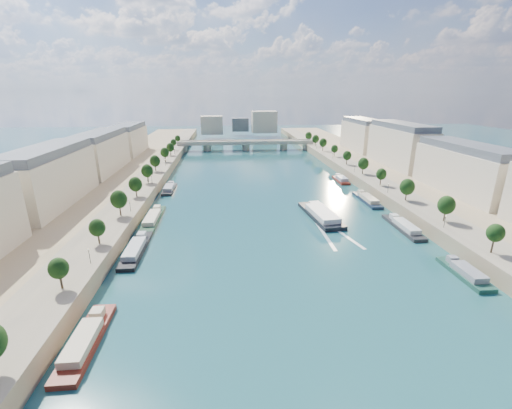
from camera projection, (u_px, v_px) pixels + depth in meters
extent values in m
plane|color=#0B2C31|center=(264.00, 197.00, 159.79)|extent=(700.00, 700.00, 0.00)
cube|color=#9E8460|center=(104.00, 196.00, 152.83)|extent=(44.00, 520.00, 5.00)
cube|color=#9E8460|center=(412.00, 188.00, 165.17)|extent=(44.00, 520.00, 5.00)
cube|color=gray|center=(138.00, 190.00, 153.31)|extent=(14.00, 520.00, 0.10)
cube|color=gray|center=(382.00, 184.00, 163.08)|extent=(14.00, 520.00, 0.10)
cylinder|color=#382B1E|center=(58.00, 283.00, 75.39)|extent=(0.50, 0.50, 3.82)
ellipsoid|color=black|center=(55.00, 268.00, 74.26)|extent=(4.80, 4.80, 5.52)
cylinder|color=#382B1E|center=(96.00, 238.00, 98.08)|extent=(0.50, 0.50, 3.82)
ellipsoid|color=black|center=(94.00, 227.00, 96.94)|extent=(4.80, 4.80, 5.52)
cylinder|color=#382B1E|center=(120.00, 211.00, 120.76)|extent=(0.50, 0.50, 3.82)
ellipsoid|color=black|center=(119.00, 201.00, 119.63)|extent=(4.80, 4.80, 5.52)
cylinder|color=#382B1E|center=(136.00, 192.00, 143.44)|extent=(0.50, 0.50, 3.82)
ellipsoid|color=black|center=(135.00, 183.00, 142.31)|extent=(4.80, 4.80, 5.52)
cylinder|color=#382B1E|center=(148.00, 178.00, 166.13)|extent=(0.50, 0.50, 3.82)
ellipsoid|color=black|center=(148.00, 171.00, 165.00)|extent=(4.80, 4.80, 5.52)
cylinder|color=#382B1E|center=(157.00, 168.00, 188.81)|extent=(0.50, 0.50, 3.82)
ellipsoid|color=black|center=(157.00, 161.00, 187.68)|extent=(4.80, 4.80, 5.52)
cylinder|color=#382B1E|center=(164.00, 159.00, 211.49)|extent=(0.50, 0.50, 3.82)
ellipsoid|color=black|center=(164.00, 154.00, 210.36)|extent=(4.80, 4.80, 5.52)
cylinder|color=#382B1E|center=(170.00, 153.00, 234.18)|extent=(0.50, 0.50, 3.82)
ellipsoid|color=black|center=(170.00, 148.00, 233.05)|extent=(4.80, 4.80, 5.52)
cylinder|color=#382B1E|center=(175.00, 147.00, 256.86)|extent=(0.50, 0.50, 3.82)
ellipsoid|color=black|center=(174.00, 143.00, 255.73)|extent=(4.80, 4.80, 5.52)
cylinder|color=#382B1E|center=(179.00, 143.00, 279.54)|extent=(0.50, 0.50, 3.82)
ellipsoid|color=black|center=(178.00, 138.00, 278.41)|extent=(4.80, 4.80, 5.52)
cylinder|color=#382B1E|center=(496.00, 247.00, 92.38)|extent=(0.50, 0.50, 3.82)
ellipsoid|color=black|center=(499.00, 235.00, 91.25)|extent=(4.80, 4.80, 5.52)
cylinder|color=#382B1E|center=(443.00, 217.00, 115.06)|extent=(0.50, 0.50, 3.82)
ellipsoid|color=black|center=(444.00, 206.00, 113.93)|extent=(4.80, 4.80, 5.52)
cylinder|color=#382B1E|center=(406.00, 196.00, 137.75)|extent=(0.50, 0.50, 3.82)
ellipsoid|color=black|center=(408.00, 187.00, 136.61)|extent=(4.80, 4.80, 5.52)
cylinder|color=#382B1E|center=(381.00, 181.00, 160.43)|extent=(0.50, 0.50, 3.82)
ellipsoid|color=black|center=(381.00, 174.00, 159.30)|extent=(4.80, 4.80, 5.52)
cylinder|color=#382B1E|center=(361.00, 170.00, 183.11)|extent=(0.50, 0.50, 3.82)
ellipsoid|color=black|center=(362.00, 163.00, 181.98)|extent=(4.80, 4.80, 5.52)
cylinder|color=#382B1E|center=(346.00, 161.00, 205.80)|extent=(0.50, 0.50, 3.82)
ellipsoid|color=black|center=(346.00, 155.00, 204.66)|extent=(4.80, 4.80, 5.52)
cylinder|color=#382B1E|center=(334.00, 154.00, 228.48)|extent=(0.50, 0.50, 3.82)
ellipsoid|color=black|center=(334.00, 149.00, 227.35)|extent=(4.80, 4.80, 5.52)
cylinder|color=#382B1E|center=(324.00, 149.00, 251.16)|extent=(0.50, 0.50, 3.82)
ellipsoid|color=black|center=(324.00, 144.00, 250.03)|extent=(4.80, 4.80, 5.52)
cylinder|color=#382B1E|center=(315.00, 144.00, 273.85)|extent=(0.50, 0.50, 3.82)
ellipsoid|color=black|center=(316.00, 139.00, 272.71)|extent=(4.80, 4.80, 5.52)
cylinder|color=#382B1E|center=(308.00, 140.00, 296.53)|extent=(0.50, 0.50, 3.82)
ellipsoid|color=black|center=(309.00, 136.00, 295.40)|extent=(4.80, 4.80, 5.52)
cylinder|color=black|center=(90.00, 257.00, 86.92)|extent=(0.14, 0.14, 4.00)
sphere|color=#FFE5B2|center=(88.00, 249.00, 86.26)|extent=(0.36, 0.36, 0.36)
cylinder|color=black|center=(130.00, 207.00, 124.73)|extent=(0.14, 0.14, 4.00)
sphere|color=#FFE5B2|center=(130.00, 201.00, 124.07)|extent=(0.36, 0.36, 0.36)
cylinder|color=black|center=(152.00, 180.00, 162.53)|extent=(0.14, 0.14, 4.00)
sphere|color=#FFE5B2|center=(151.00, 175.00, 161.87)|extent=(0.36, 0.36, 0.36)
cylinder|color=black|center=(165.00, 163.00, 200.34)|extent=(0.14, 0.14, 4.00)
sphere|color=#FFE5B2|center=(165.00, 159.00, 199.68)|extent=(0.36, 0.36, 0.36)
cylinder|color=black|center=(175.00, 152.00, 238.14)|extent=(0.14, 0.14, 4.00)
sphere|color=#FFE5B2|center=(174.00, 149.00, 237.48)|extent=(0.36, 0.36, 0.36)
cylinder|color=black|center=(445.00, 222.00, 110.10)|extent=(0.14, 0.14, 4.00)
sphere|color=#FFE5B2|center=(446.00, 216.00, 109.43)|extent=(0.36, 0.36, 0.36)
cylinder|color=black|center=(388.00, 189.00, 147.90)|extent=(0.14, 0.14, 4.00)
sphere|color=#FFE5B2|center=(389.00, 184.00, 147.24)|extent=(0.36, 0.36, 0.36)
cylinder|color=black|center=(355.00, 169.00, 185.71)|extent=(0.14, 0.14, 4.00)
sphere|color=#FFE5B2|center=(355.00, 165.00, 185.05)|extent=(0.36, 0.36, 0.36)
cylinder|color=black|center=(332.00, 156.00, 223.51)|extent=(0.14, 0.14, 4.00)
sphere|color=#FFE5B2|center=(333.00, 152.00, 222.85)|extent=(0.36, 0.36, 0.36)
cylinder|color=black|center=(317.00, 146.00, 261.32)|extent=(0.14, 0.14, 4.00)
sphere|color=#FFE5B2|center=(317.00, 143.00, 260.66)|extent=(0.36, 0.36, 0.36)
cube|color=beige|center=(50.00, 179.00, 131.71)|extent=(16.00, 52.00, 20.00)
cube|color=#474C54|center=(44.00, 149.00, 128.05)|extent=(14.72, 50.44, 3.20)
cube|color=beige|center=(101.00, 153.00, 186.53)|extent=(16.00, 52.00, 20.00)
cube|color=#474C54|center=(98.00, 131.00, 182.87)|extent=(14.72, 50.44, 3.20)
cube|color=beige|center=(129.00, 139.00, 241.34)|extent=(16.00, 52.00, 20.00)
cube|color=#474C54|center=(127.00, 122.00, 237.69)|extent=(14.72, 50.44, 3.20)
cube|color=beige|center=(466.00, 170.00, 146.27)|extent=(16.00, 52.00, 20.00)
cube|color=#474C54|center=(471.00, 143.00, 142.62)|extent=(14.72, 50.44, 3.20)
cube|color=beige|center=(400.00, 148.00, 201.09)|extent=(16.00, 52.00, 20.00)
cube|color=#474C54|center=(402.00, 128.00, 197.44)|extent=(14.72, 50.44, 3.20)
cube|color=beige|center=(362.00, 136.00, 255.91)|extent=(16.00, 52.00, 20.00)
cube|color=#474C54|center=(363.00, 120.00, 252.25)|extent=(14.72, 50.44, 3.20)
cube|color=beige|center=(212.00, 125.00, 351.28)|extent=(22.00, 18.00, 18.00)
cube|color=beige|center=(264.00, 122.00, 364.82)|extent=(26.00, 20.00, 22.00)
cube|color=#474C54|center=(240.00, 124.00, 378.11)|extent=(18.00, 16.00, 14.00)
cube|color=#C1B79E|center=(246.00, 143.00, 284.74)|extent=(112.00, 11.00, 2.20)
cube|color=#C1B79E|center=(246.00, 142.00, 279.54)|extent=(112.00, 0.80, 0.90)
cube|color=#C1B79E|center=(245.00, 140.00, 288.99)|extent=(112.00, 0.80, 0.90)
cylinder|color=#C1B79E|center=(207.00, 148.00, 283.17)|extent=(6.40, 6.40, 5.00)
cylinder|color=#C1B79E|center=(246.00, 147.00, 285.91)|extent=(6.40, 6.40, 5.00)
cylinder|color=#C1B79E|center=(284.00, 147.00, 288.65)|extent=(6.40, 6.40, 5.00)
cube|color=#C1B79E|center=(183.00, 148.00, 281.45)|extent=(6.00, 12.00, 5.00)
cube|color=#C1B79E|center=(307.00, 146.00, 290.36)|extent=(6.00, 12.00, 5.00)
cube|color=black|center=(320.00, 216.00, 134.21)|extent=(11.82, 30.70, 2.14)
cube|color=white|center=(322.00, 213.00, 131.30)|extent=(9.13, 20.12, 1.92)
cube|color=white|center=(315.00, 204.00, 142.08)|extent=(4.65, 4.04, 1.80)
cube|color=silver|center=(324.00, 234.00, 118.01)|extent=(1.49, 26.01, 0.04)
cube|color=silver|center=(343.00, 234.00, 118.56)|extent=(7.17, 25.57, 0.04)
cube|color=maroon|center=(87.00, 342.00, 66.97)|extent=(5.00, 22.50, 1.80)
cube|color=#C5B593|center=(82.00, 341.00, 64.73)|extent=(4.10, 12.37, 1.60)
cube|color=#C5B593|center=(97.00, 313.00, 72.78)|extent=(2.50, 2.70, 1.80)
cube|color=black|center=(137.00, 251.00, 105.41)|extent=(5.00, 25.97, 1.80)
cube|color=#ACB0B8|center=(134.00, 249.00, 102.91)|extent=(4.10, 14.28, 1.60)
cube|color=#ACB0B8|center=(142.00, 235.00, 112.20)|extent=(2.50, 3.12, 1.80)
cube|color=#183D25|center=(153.00, 219.00, 131.00)|extent=(5.00, 27.81, 1.80)
cube|color=beige|center=(152.00, 217.00, 128.37)|extent=(4.10, 15.29, 1.60)
cube|color=beige|center=(157.00, 208.00, 138.32)|extent=(2.50, 3.34, 1.80)
cube|color=#28272A|center=(170.00, 190.00, 170.40)|extent=(5.00, 20.31, 1.80)
cube|color=#929199|center=(169.00, 187.00, 168.33)|extent=(4.10, 11.17, 1.60)
cube|color=#929199|center=(171.00, 183.00, 175.59)|extent=(2.50, 2.44, 1.80)
cube|color=#1C463A|center=(464.00, 275.00, 91.64)|extent=(5.00, 17.96, 1.80)
cube|color=gray|center=(469.00, 272.00, 89.74)|extent=(4.10, 9.88, 1.60)
cube|color=gray|center=(452.00, 259.00, 96.16)|extent=(2.50, 2.16, 1.80)
cube|color=#272729|center=(403.00, 228.00, 122.76)|extent=(5.00, 23.93, 1.80)
cube|color=silver|center=(406.00, 226.00, 120.41)|extent=(4.10, 13.16, 1.60)
cube|color=silver|center=(394.00, 216.00, 128.97)|extent=(2.50, 2.87, 1.80)
cube|color=#182435|center=(367.00, 201.00, 153.56)|extent=(5.00, 23.85, 1.80)
cube|color=beige|center=(369.00, 198.00, 151.22)|extent=(4.10, 13.12, 1.60)
cube|color=beige|center=(361.00, 192.00, 159.75)|extent=(2.50, 2.86, 1.80)
cube|color=maroon|center=(341.00, 181.00, 187.64)|extent=(5.00, 17.26, 1.80)
cube|color=#A9ACB5|center=(342.00, 178.00, 185.80)|extent=(4.10, 9.49, 1.60)
cube|color=#A9ACB5|center=(338.00, 175.00, 191.96)|extent=(2.50, 2.07, 1.80)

